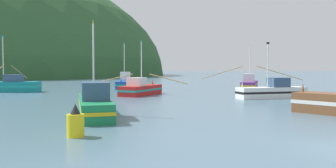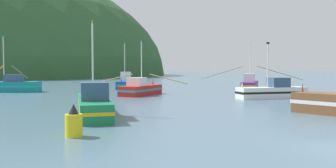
{
  "view_description": "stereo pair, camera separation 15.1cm",
  "coord_description": "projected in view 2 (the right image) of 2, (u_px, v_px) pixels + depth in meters",
  "views": [
    {
      "loc": [
        -10.08,
        -11.68,
        3.33
      ],
      "look_at": [
        -1.45,
        27.63,
        1.4
      ],
      "focal_mm": 36.4,
      "sensor_mm": 36.0,
      "label": 1
    },
    {
      "loc": [
        -9.93,
        -11.71,
        3.33
      ],
      "look_at": [
        -1.45,
        27.63,
        1.4
      ],
      "focal_mm": 36.4,
      "sensor_mm": 36.0,
      "label": 2
    }
  ],
  "objects": [
    {
      "name": "fishing_boat_teal",
      "position": [
        9.0,
        86.0,
        46.57
      ],
      "size": [
        8.72,
        12.54,
        7.67
      ],
      "rotation": [
        0.0,
        0.0,
        2.94
      ],
      "color": "#147F84",
      "rests_on": "ground"
    },
    {
      "name": "fishing_boat_red",
      "position": [
        141.0,
        89.0,
        41.37
      ],
      "size": [
        9.91,
        7.49,
        6.69
      ],
      "rotation": [
        0.0,
        0.0,
        0.93
      ],
      "color": "red",
      "rests_on": "ground"
    },
    {
      "name": "fishing_boat_white",
      "position": [
        272.0,
        91.0,
        37.05
      ],
      "size": [
        7.97,
        2.45,
        6.09
      ],
      "rotation": [
        0.0,
        0.0,
        3.21
      ],
      "color": "white",
      "rests_on": "ground"
    },
    {
      "name": "channel_buoy",
      "position": [
        74.0,
        123.0,
        16.39
      ],
      "size": [
        0.83,
        0.83,
        1.6
      ],
      "color": "yellow",
      "rests_on": "ground"
    },
    {
      "name": "fishing_boat_purple",
      "position": [
        250.0,
        84.0,
        54.13
      ],
      "size": [
        13.84,
        9.45,
        6.98
      ],
      "rotation": [
        0.0,
        0.0,
        1.05
      ],
      "color": "#6B2D84",
      "rests_on": "ground"
    },
    {
      "name": "fishing_boat_blue",
      "position": [
        125.0,
        83.0,
        55.91
      ],
      "size": [
        3.66,
        9.86,
        7.48
      ],
      "rotation": [
        0.0,
        0.0,
        4.5
      ],
      "color": "#19479E",
      "rests_on": "ground"
    },
    {
      "name": "fishing_boat_green",
      "position": [
        93.0,
        104.0,
        24.05
      ],
      "size": [
        2.51,
        10.29,
        6.67
      ],
      "rotation": [
        0.0,
        0.0,
        1.62
      ],
      "color": "#197A47",
      "rests_on": "ground"
    }
  ]
}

